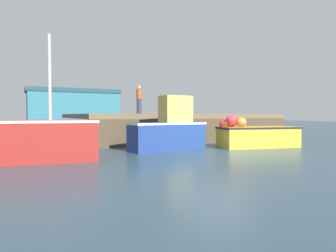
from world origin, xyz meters
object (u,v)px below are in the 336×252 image
object	(u,v)px
fishing_boat_near_left	(51,139)
fishing_boat_mid	(256,135)
dockworker	(139,100)
fishing_boat_near_right	(169,130)

from	to	relation	value
fishing_boat_near_left	fishing_boat_mid	world-z (taller)	fishing_boat_near_left
fishing_boat_near_left	dockworker	world-z (taller)	fishing_boat_near_left
fishing_boat_near_right	dockworker	size ratio (longest dim) A/B	2.06
fishing_boat_near_left	fishing_boat_near_right	distance (m)	4.95
fishing_boat_near_right	dockworker	distance (m)	5.79
fishing_boat_near_right	fishing_boat_mid	xyz separation A→B (m)	(4.10, -0.75, -0.28)
fishing_boat_near_right	fishing_boat_mid	bearing A→B (deg)	-10.35
fishing_boat_near_right	dockworker	world-z (taller)	dockworker
fishing_boat_near_right	dockworker	bearing A→B (deg)	82.09
fishing_boat_mid	dockworker	xyz separation A→B (m)	(-3.33, 6.28, 1.83)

